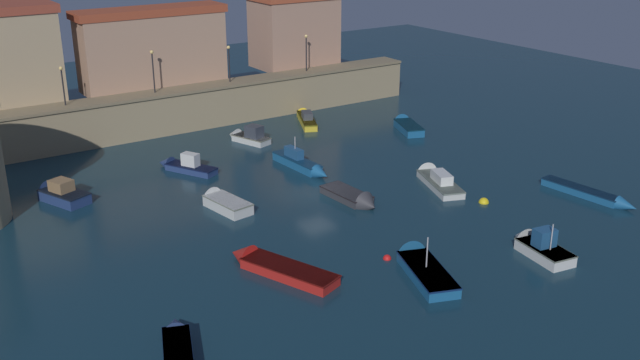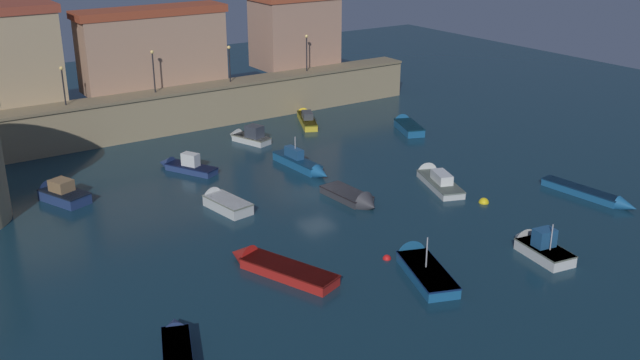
{
  "view_description": "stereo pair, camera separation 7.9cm",
  "coord_description": "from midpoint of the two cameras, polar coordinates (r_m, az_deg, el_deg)",
  "views": [
    {
      "loc": [
        -27.03,
        -40.64,
        19.57
      ],
      "look_at": [
        0.0,
        -0.48,
        1.27
      ],
      "focal_mm": 40.82,
      "sensor_mm": 36.0,
      "label": 1
    },
    {
      "loc": [
        -26.96,
        -40.68,
        19.57
      ],
      "look_at": [
        0.0,
        -0.48,
        1.27
      ],
      "focal_mm": 40.82,
      "sensor_mm": 36.0,
      "label": 2
    }
  ],
  "objects": [
    {
      "name": "moored_boat_9",
      "position": [
        57.45,
        -1.46,
        1.29
      ],
      "size": [
        1.5,
        6.72,
        2.67
      ],
      "rotation": [
        0.0,
        0.0,
        -1.52
      ],
      "color": "#195689",
      "rests_on": "ground"
    },
    {
      "name": "moored_boat_3",
      "position": [
        55.4,
        8.93,
        0.18
      ],
      "size": [
        3.87,
        6.84,
        1.77
      ],
      "rotation": [
        0.0,
        0.0,
        1.22
      ],
      "color": "silver",
      "rests_on": "ground"
    },
    {
      "name": "moored_boat_4",
      "position": [
        64.59,
        -5.77,
        3.44
      ],
      "size": [
        2.72,
        4.59,
        1.99
      ],
      "rotation": [
        0.0,
        0.0,
        1.9
      ],
      "color": "silver",
      "rests_on": "ground"
    },
    {
      "name": "moored_boat_5",
      "position": [
        45.58,
        16.62,
        -4.95
      ],
      "size": [
        2.35,
        4.67,
        2.79
      ],
      "rotation": [
        0.0,
        0.0,
        1.41
      ],
      "color": "silver",
      "rests_on": "ground"
    },
    {
      "name": "quay_lamp_0",
      "position": [
        64.63,
        -19.58,
        7.44
      ],
      "size": [
        0.32,
        0.32,
        3.29
      ],
      "color": "black",
      "rests_on": "quay_wall"
    },
    {
      "name": "mooring_buoy_1",
      "position": [
        43.42,
        5.23,
        -6.17
      ],
      "size": [
        0.51,
        0.51,
        0.51
      ],
      "primitive_type": "sphere",
      "color": "red",
      "rests_on": "ground"
    },
    {
      "name": "moored_boat_13",
      "position": [
        51.1,
        2.76,
        -1.47
      ],
      "size": [
        2.02,
        5.18,
        1.66
      ],
      "rotation": [
        0.0,
        0.0,
        -1.51
      ],
      "color": "#333338",
      "rests_on": "ground"
    },
    {
      "name": "ground_plane",
      "position": [
        52.58,
        -0.34,
        -1.13
      ],
      "size": [
        115.96,
        115.96,
        0.0
      ],
      "primitive_type": "plane",
      "color": "#112D3D"
    },
    {
      "name": "moored_boat_12",
      "position": [
        58.23,
        -10.71,
        1.13
      ],
      "size": [
        3.63,
        5.37,
        1.9
      ],
      "rotation": [
        0.0,
        0.0,
        2.05
      ],
      "color": "navy",
      "rests_on": "ground"
    },
    {
      "name": "mooring_buoy_0",
      "position": [
        52.42,
        12.67,
        -1.74
      ],
      "size": [
        0.72,
        0.72,
        0.72
      ],
      "primitive_type": "sphere",
      "color": "yellow",
      "rests_on": "ground"
    },
    {
      "name": "old_town_backdrop",
      "position": [
        69.92,
        -14.8,
        10.16
      ],
      "size": [
        40.65,
        5.8,
        8.41
      ],
      "color": "tan",
      "rests_on": "ground"
    },
    {
      "name": "quay_wall",
      "position": [
        69.26,
        -9.89,
        5.66
      ],
      "size": [
        47.68,
        2.93,
        3.84
      ],
      "color": "#9E8966",
      "rests_on": "ground"
    },
    {
      "name": "quay_lamp_1",
      "position": [
        66.91,
        -13.01,
        8.78
      ],
      "size": [
        0.32,
        0.32,
        3.8
      ],
      "color": "black",
      "rests_on": "quay_wall"
    },
    {
      "name": "moored_boat_2",
      "position": [
        70.4,
        -1.18,
        4.92
      ],
      "size": [
        3.93,
        6.74,
        1.51
      ],
      "rotation": [
        0.0,
        0.0,
        1.14
      ],
      "color": "gold",
      "rests_on": "ground"
    },
    {
      "name": "moored_boat_7",
      "position": [
        54.7,
        -19.89,
        -0.95
      ],
      "size": [
        3.38,
        4.97,
        2.05
      ],
      "rotation": [
        0.0,
        0.0,
        1.95
      ],
      "color": "navy",
      "rests_on": "ground"
    },
    {
      "name": "moored_boat_0",
      "position": [
        41.84,
        -3.8,
        -6.71
      ],
      "size": [
        4.11,
        7.36,
        1.59
      ],
      "rotation": [
        0.0,
        0.0,
        1.93
      ],
      "color": "red",
      "rests_on": "ground"
    },
    {
      "name": "quay_lamp_2",
      "position": [
        69.93,
        -7.19,
        9.48
      ],
      "size": [
        0.32,
        0.32,
        3.44
      ],
      "color": "black",
      "rests_on": "quay_wall"
    },
    {
      "name": "moored_boat_6",
      "position": [
        68.52,
        6.71,
        4.32
      ],
      "size": [
        3.4,
        5.5,
        1.53
      ],
      "rotation": [
        0.0,
        0.0,
        1.2
      ],
      "color": "#195689",
      "rests_on": "ground"
    },
    {
      "name": "quay_lamp_3",
      "position": [
        74.15,
        -1.12,
        10.37
      ],
      "size": [
        0.32,
        0.32,
        3.67
      ],
      "color": "black",
      "rests_on": "quay_wall"
    },
    {
      "name": "moored_boat_10",
      "position": [
        34.77,
        -11.15,
        -13.11
      ],
      "size": [
        3.42,
        6.4,
        1.22
      ],
      "rotation": [
        0.0,
        0.0,
        1.21
      ],
      "color": "navy",
      "rests_on": "ground"
    },
    {
      "name": "moored_boat_1",
      "position": [
        50.72,
        -7.77,
        -1.68
      ],
      "size": [
        2.31,
        4.89,
        1.56
      ],
      "rotation": [
        0.0,
        0.0,
        1.72
      ],
      "color": "silver",
      "rests_on": "ground"
    },
    {
      "name": "moored_boat_11",
      "position": [
        42.32,
        7.75,
        -6.51
      ],
      "size": [
        3.92,
        6.69,
        3.02
      ],
      "rotation": [
        0.0,
        0.0,
        1.22
      ],
      "color": "#195689",
      "rests_on": "ground"
    },
    {
      "name": "moored_boat_8",
      "position": [
        55.25,
        20.56,
        -1.08
      ],
      "size": [
        1.74,
        7.38,
        1.07
      ],
      "rotation": [
        0.0,
        0.0,
        -1.48
      ],
      "color": "#195689",
      "rests_on": "ground"
    }
  ]
}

